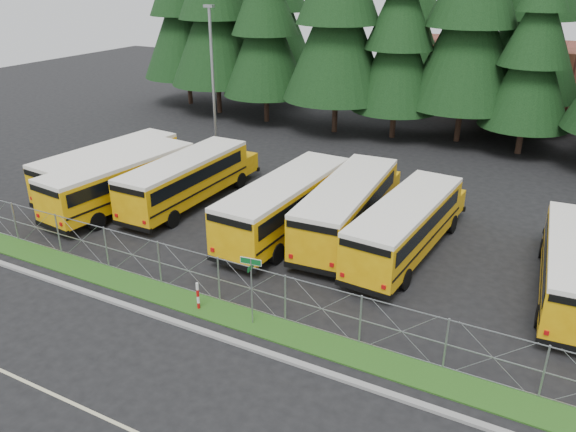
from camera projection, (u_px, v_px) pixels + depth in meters
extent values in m
plane|color=black|center=(254.00, 295.00, 23.09)|extent=(120.00, 120.00, 0.00)
cube|color=gray|center=(210.00, 334.00, 20.56)|extent=(50.00, 0.25, 0.12)
cube|color=#214D16|center=(231.00, 315.00, 21.71)|extent=(50.00, 1.40, 0.06)
cube|color=beige|center=(115.00, 423.00, 16.62)|extent=(50.00, 0.12, 0.01)
cube|color=brown|center=(532.00, 79.00, 51.68)|extent=(22.00, 10.00, 6.00)
cylinder|color=#93969B|center=(252.00, 292.00, 20.69)|extent=(0.06, 0.06, 2.80)
cube|color=#0C5A22|center=(251.00, 261.00, 20.17)|extent=(0.80, 0.12, 0.22)
cube|color=white|center=(251.00, 261.00, 20.17)|extent=(0.84, 0.12, 0.26)
cube|color=#0C5A22|center=(251.00, 267.00, 20.27)|extent=(0.09, 0.55, 0.18)
cylinder|color=#B20C0C|center=(198.00, 296.00, 21.91)|extent=(0.11, 0.11, 1.20)
cylinder|color=#93969B|center=(213.00, 84.00, 38.82)|extent=(0.20, 0.20, 10.00)
cube|color=#93969B|center=(209.00, 6.00, 36.78)|extent=(0.70, 0.35, 0.18)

